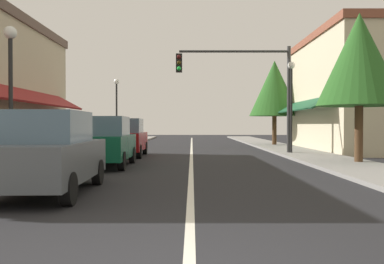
# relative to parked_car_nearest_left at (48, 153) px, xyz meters

# --- Properties ---
(ground_plane) EXTENTS (80.00, 80.00, 0.00)m
(ground_plane) POSITION_rel_parked_car_nearest_left_xyz_m (3.05, 12.78, -0.88)
(ground_plane) COLOR black
(sidewalk_left) EXTENTS (2.60, 56.00, 0.12)m
(sidewalk_left) POSITION_rel_parked_car_nearest_left_xyz_m (-2.45, 12.78, -0.82)
(sidewalk_left) COLOR gray
(sidewalk_left) RESTS_ON ground
(sidewalk_right) EXTENTS (2.60, 56.00, 0.12)m
(sidewalk_right) POSITION_rel_parked_car_nearest_left_xyz_m (8.55, 12.78, -0.82)
(sidewalk_right) COLOR gray
(sidewalk_right) RESTS_ON ground
(lane_center_stripe) EXTENTS (0.14, 52.00, 0.01)m
(lane_center_stripe) POSITION_rel_parked_car_nearest_left_xyz_m (3.05, 12.78, -0.88)
(lane_center_stripe) COLOR silver
(lane_center_stripe) RESTS_ON ground
(storefront_right_block) EXTENTS (5.60, 10.20, 6.62)m
(storefront_right_block) POSITION_rel_parked_car_nearest_left_xyz_m (11.99, 14.78, 2.44)
(storefront_right_block) COLOR beige
(storefront_right_block) RESTS_ON ground
(parked_car_nearest_left) EXTENTS (1.88, 4.15, 1.77)m
(parked_car_nearest_left) POSITION_rel_parked_car_nearest_left_xyz_m (0.00, 0.00, 0.00)
(parked_car_nearest_left) COLOR #4C5156
(parked_car_nearest_left) RESTS_ON ground
(parked_car_second_left) EXTENTS (1.86, 4.14, 1.77)m
(parked_car_second_left) POSITION_rel_parked_car_nearest_left_xyz_m (0.01, 5.83, 0.00)
(parked_car_second_left) COLOR #0F4C33
(parked_car_second_left) RESTS_ON ground
(parked_car_third_left) EXTENTS (1.84, 4.13, 1.77)m
(parked_car_third_left) POSITION_rel_parked_car_nearest_left_xyz_m (-0.05, 10.72, 0.00)
(parked_car_third_left) COLOR maroon
(parked_car_third_left) RESTS_ON ground
(traffic_signal_mast_arm) EXTENTS (5.64, 0.50, 5.34)m
(traffic_signal_mast_arm) POSITION_rel_parked_car_nearest_left_xyz_m (5.82, 11.71, 2.82)
(traffic_signal_mast_arm) COLOR #333333
(traffic_signal_mast_arm) RESTS_ON ground
(street_lamp_left_near) EXTENTS (0.36, 0.36, 4.25)m
(street_lamp_left_near) POSITION_rel_parked_car_nearest_left_xyz_m (-2.02, 2.87, 2.03)
(street_lamp_left_near) COLOR black
(street_lamp_left_near) RESTS_ON ground
(street_lamp_right_mid) EXTENTS (0.36, 0.36, 4.57)m
(street_lamp_right_mid) POSITION_rel_parked_car_nearest_left_xyz_m (7.94, 11.65, 2.22)
(street_lamp_right_mid) COLOR black
(street_lamp_right_mid) RESTS_ON ground
(street_lamp_left_far) EXTENTS (0.36, 0.36, 4.57)m
(street_lamp_left_far) POSITION_rel_parked_car_nearest_left_xyz_m (-2.01, 19.35, 2.22)
(street_lamp_left_far) COLOR black
(street_lamp_left_far) RESTS_ON ground
(tree_right_near) EXTENTS (3.11, 3.11, 5.60)m
(tree_right_near) POSITION_rel_parked_car_nearest_left_xyz_m (9.22, 6.53, 2.99)
(tree_right_near) COLOR #4C331E
(tree_right_near) RESTS_ON ground
(tree_right_far) EXTENTS (3.47, 3.47, 5.91)m
(tree_right_far) POSITION_rel_parked_car_nearest_left_xyz_m (8.77, 20.04, 3.11)
(tree_right_far) COLOR #4C331E
(tree_right_far) RESTS_ON ground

